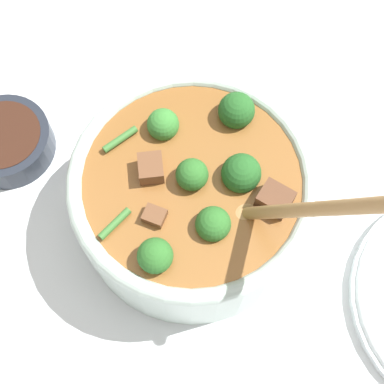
# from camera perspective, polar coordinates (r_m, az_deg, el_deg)

# --- Properties ---
(ground_plane) EXTENTS (4.00, 4.00, 0.00)m
(ground_plane) POSITION_cam_1_polar(r_m,az_deg,el_deg) (0.60, 0.00, -2.54)
(ground_plane) COLOR silver
(stew_bowl) EXTENTS (0.24, 0.26, 0.27)m
(stew_bowl) POSITION_cam_1_polar(r_m,az_deg,el_deg) (0.55, 0.07, -0.33)
(stew_bowl) COLOR #B2C6BC
(stew_bowl) RESTS_ON ground_plane
(condiment_bowl) EXTENTS (0.11, 0.11, 0.04)m
(condiment_bowl) POSITION_cam_1_polar(r_m,az_deg,el_deg) (0.66, -19.25, 5.18)
(condiment_bowl) COLOR #232833
(condiment_bowl) RESTS_ON ground_plane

